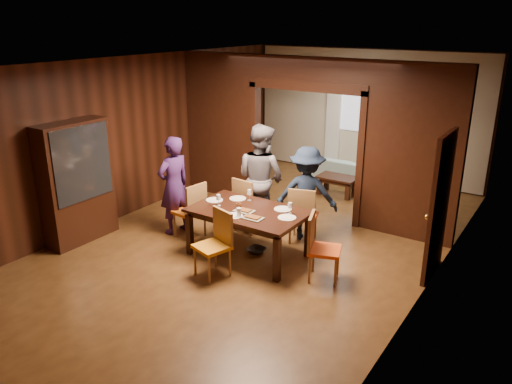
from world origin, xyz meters
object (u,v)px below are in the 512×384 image
Objects in this scene: person_purple at (174,186)px; chair_near at (212,245)px; person_navy at (307,194)px; chair_far_l at (250,204)px; person_grey at (261,178)px; sofa at (345,170)px; chair_left at (189,210)px; hutch at (77,183)px; chair_far_r at (303,214)px; dining_table at (249,233)px; chair_right at (325,248)px; coffee_table at (337,186)px.

person_purple is 1.77m from chair_near.
chair_far_l is at bearing -7.01° from person_navy.
person_grey is 1.88m from chair_near.
sofa is at bearing -99.00° from person_navy.
hutch is at bearing -46.22° from chair_left.
person_purple is 0.85× the size of hutch.
sofa is at bearing 174.84° from chair_left.
chair_left is 1.87m from hutch.
chair_far_l is (0.70, 0.78, 0.00)m from chair_left.
sofa is 1.86× the size of chair_left.
dining_table is at bearing 45.86° from chair_far_r.
dining_table is at bearing 95.21° from sofa.
hutch reaches higher than sofa.
person_purple is at bearing -85.64° from chair_left.
dining_table is (0.40, -0.96, -0.56)m from person_grey.
person_navy is 1.63× the size of chair_left.
person_purple is 2.23m from chair_far_r.
person_navy is 0.79× the size of hutch.
chair_right is (2.55, -0.07, 0.00)m from chair_left.
person_navy is 1.63× the size of chair_far_l.
person_grey is at bearing 145.68° from chair_left.
chair_far_l is (-1.84, 0.86, 0.00)m from chair_right.
chair_far_l is (-0.96, -0.25, -0.31)m from person_navy.
person_purple is 1.75× the size of chair_near.
chair_right is at bearing 106.91° from person_navy.
person_navy is at bearing 34.17° from hutch.
chair_right is 1.59m from chair_near.
person_purple is at bearing 178.36° from dining_table.
chair_left is 0.48× the size of hutch.
chair_far_l is at bearing 145.18° from chair_left.
chair_far_r is (0.98, 0.11, 0.00)m from chair_far_l.
person_grey is at bearing 138.81° from person_purple.
person_grey reaches higher than chair_left.
sofa is 3.48m from chair_far_r.
dining_table is 1.81× the size of chair_far_r.
chair_near is 0.48× the size of hutch.
person_purple is 1.07× the size of person_navy.
coffee_table is (-0.04, 3.35, -0.18)m from dining_table.
coffee_table is 0.82× the size of chair_far_r.
chair_far_l is at bearing 59.97° from person_grey.
chair_near reaches higher than coffee_table.
dining_table is (-0.44, -1.06, -0.41)m from person_navy.
chair_far_l is 2.88m from hutch.
chair_far_l is at bearing 122.68° from dining_table.
hutch reaches higher than chair_far_l.
hutch is at bearing -158.65° from dining_table.
sofa is 4.32m from dining_table.
chair_far_r reaches higher than coffee_table.
chair_near is (-0.03, -4.18, 0.28)m from coffee_table.
chair_near is at bearing -94.32° from dining_table.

